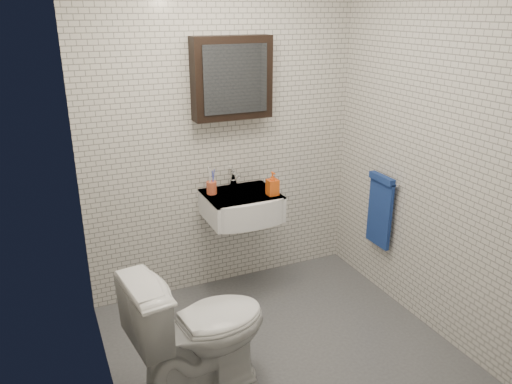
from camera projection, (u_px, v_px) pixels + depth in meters
ground at (279, 345)px, 3.43m from camera, size 2.20×2.00×0.01m
room_shell at (283, 138)px, 2.92m from camera, size 2.22×2.02×2.51m
washbasin at (243, 207)px, 3.81m from camera, size 0.55×0.50×0.20m
faucet at (233, 179)px, 3.92m from camera, size 0.06×0.20×0.15m
mirror_cabinet at (232, 78)px, 3.65m from camera, size 0.60×0.15×0.60m
towel_rail at (380, 208)px, 3.88m from camera, size 0.09×0.30×0.58m
toothbrush_cup at (212, 187)px, 3.79m from camera, size 0.08×0.08×0.21m
soap_bottle at (273, 184)px, 3.75m from camera, size 0.08×0.08×0.18m
toilet at (200, 329)px, 2.92m from camera, size 0.87×0.57×0.83m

